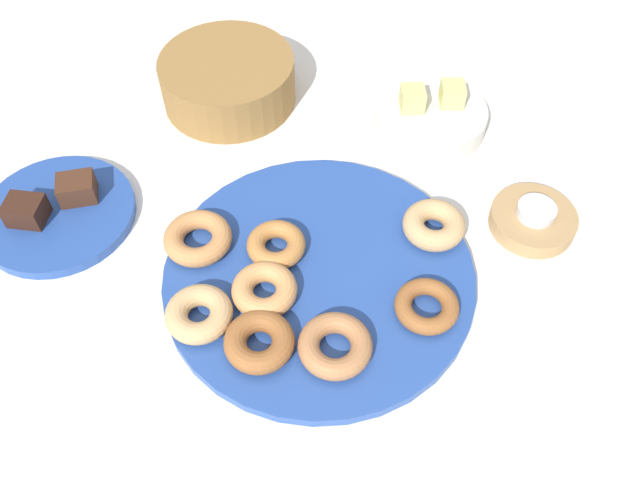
{
  "coord_description": "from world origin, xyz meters",
  "views": [
    {
      "loc": [
        0.02,
        -0.5,
        0.74
      ],
      "look_at": [
        0.0,
        0.03,
        0.05
      ],
      "focal_mm": 37.34,
      "sensor_mm": 36.0,
      "label": 1
    }
  ],
  "objects_px": {
    "donut_plate": "(319,275)",
    "donut_4": "(427,306)",
    "melon_chunk_right": "(452,94)",
    "donut_3": "(264,290)",
    "melon_chunk_left": "(412,99)",
    "brownie_near": "(26,211)",
    "donut_6": "(434,225)",
    "tealight": "(536,211)",
    "basket": "(228,80)",
    "fruit_bowl": "(429,118)",
    "candle_holder": "(533,220)",
    "donut_2": "(276,245)",
    "donut_7": "(259,342)",
    "donut_5": "(198,238)",
    "cake_plate": "(58,214)",
    "donut_0": "(335,346)",
    "donut_1": "(199,314)",
    "brownie_far": "(77,188)"
  },
  "relations": [
    {
      "from": "donut_plate",
      "to": "donut_4",
      "type": "relative_size",
      "value": 5.06
    },
    {
      "from": "donut_plate",
      "to": "melon_chunk_right",
      "type": "xyz_separation_m",
      "value": [
        0.19,
        0.31,
        0.05
      ]
    },
    {
      "from": "donut_3",
      "to": "melon_chunk_left",
      "type": "xyz_separation_m",
      "value": [
        0.2,
        0.34,
        0.03
      ]
    },
    {
      "from": "brownie_near",
      "to": "donut_6",
      "type": "bearing_deg",
      "value": -0.25
    },
    {
      "from": "tealight",
      "to": "basket",
      "type": "distance_m",
      "value": 0.53
    },
    {
      "from": "fruit_bowl",
      "to": "candle_holder",
      "type": "bearing_deg",
      "value": -55.99
    },
    {
      "from": "donut_2",
      "to": "melon_chunk_left",
      "type": "distance_m",
      "value": 0.33
    },
    {
      "from": "donut_2",
      "to": "donut_3",
      "type": "xyz_separation_m",
      "value": [
        -0.01,
        -0.07,
        0.0
      ]
    },
    {
      "from": "donut_7",
      "to": "fruit_bowl",
      "type": "xyz_separation_m",
      "value": [
        0.23,
        0.41,
        -0.01
      ]
    },
    {
      "from": "donut_3",
      "to": "fruit_bowl",
      "type": "xyz_separation_m",
      "value": [
        0.23,
        0.34,
        -0.01
      ]
    },
    {
      "from": "tealight",
      "to": "donut_5",
      "type": "bearing_deg",
      "value": -172.21
    },
    {
      "from": "donut_5",
      "to": "cake_plate",
      "type": "bearing_deg",
      "value": 166.03
    },
    {
      "from": "donut_5",
      "to": "cake_plate",
      "type": "height_order",
      "value": "donut_5"
    },
    {
      "from": "donut_plate",
      "to": "melon_chunk_right",
      "type": "height_order",
      "value": "melon_chunk_right"
    },
    {
      "from": "donut_6",
      "to": "donut_0",
      "type": "bearing_deg",
      "value": -124.47
    },
    {
      "from": "donut_0",
      "to": "candle_holder",
      "type": "height_order",
      "value": "donut_0"
    },
    {
      "from": "donut_4",
      "to": "fruit_bowl",
      "type": "height_order",
      "value": "fruit_bowl"
    },
    {
      "from": "donut_plate",
      "to": "cake_plate",
      "type": "relative_size",
      "value": 1.9
    },
    {
      "from": "tealight",
      "to": "fruit_bowl",
      "type": "height_order",
      "value": "same"
    },
    {
      "from": "candle_holder",
      "to": "donut_1",
      "type": "bearing_deg",
      "value": -157.69
    },
    {
      "from": "donut_5",
      "to": "donut_3",
      "type": "bearing_deg",
      "value": -39.35
    },
    {
      "from": "donut_0",
      "to": "melon_chunk_right",
      "type": "height_order",
      "value": "melon_chunk_right"
    },
    {
      "from": "donut_2",
      "to": "cake_plate",
      "type": "distance_m",
      "value": 0.32
    },
    {
      "from": "donut_7",
      "to": "donut_1",
      "type": "bearing_deg",
      "value": 155.56
    },
    {
      "from": "brownie_near",
      "to": "donut_5",
      "type": "bearing_deg",
      "value": -8.46
    },
    {
      "from": "donut_0",
      "to": "basket",
      "type": "height_order",
      "value": "basket"
    },
    {
      "from": "donut_1",
      "to": "candle_holder",
      "type": "bearing_deg",
      "value": 22.31
    },
    {
      "from": "donut_1",
      "to": "basket",
      "type": "xyz_separation_m",
      "value": [
        -0.02,
        0.44,
        0.01
      ]
    },
    {
      "from": "donut_4",
      "to": "donut_0",
      "type": "bearing_deg",
      "value": -151.58
    },
    {
      "from": "cake_plate",
      "to": "brownie_far",
      "type": "xyz_separation_m",
      "value": [
        0.03,
        0.03,
        0.03
      ]
    },
    {
      "from": "donut_5",
      "to": "basket",
      "type": "distance_m",
      "value": 0.32
    },
    {
      "from": "fruit_bowl",
      "to": "melon_chunk_right",
      "type": "distance_m",
      "value": 0.05
    },
    {
      "from": "donut_5",
      "to": "fruit_bowl",
      "type": "relative_size",
      "value": 0.52
    },
    {
      "from": "donut_1",
      "to": "basket",
      "type": "bearing_deg",
      "value": 92.18
    },
    {
      "from": "donut_4",
      "to": "brownie_near",
      "type": "bearing_deg",
      "value": 166.55
    },
    {
      "from": "donut_5",
      "to": "brownie_near",
      "type": "distance_m",
      "value": 0.25
    },
    {
      "from": "donut_3",
      "to": "donut_4",
      "type": "xyz_separation_m",
      "value": [
        0.2,
        -0.01,
        -0.0
      ]
    },
    {
      "from": "donut_5",
      "to": "donut_1",
      "type": "bearing_deg",
      "value": -80.69
    },
    {
      "from": "cake_plate",
      "to": "candle_holder",
      "type": "xyz_separation_m",
      "value": [
        0.67,
        0.01,
        0.0
      ]
    },
    {
      "from": "donut_4",
      "to": "melon_chunk_left",
      "type": "bearing_deg",
      "value": 90.72
    },
    {
      "from": "candle_holder",
      "to": "melon_chunk_right",
      "type": "xyz_separation_m",
      "value": [
        -0.1,
        0.21,
        0.05
      ]
    },
    {
      "from": "donut_3",
      "to": "donut_5",
      "type": "relative_size",
      "value": 0.91
    },
    {
      "from": "donut_4",
      "to": "donut_6",
      "type": "relative_size",
      "value": 0.95
    },
    {
      "from": "donut_3",
      "to": "brownie_near",
      "type": "relative_size",
      "value": 1.65
    },
    {
      "from": "donut_0",
      "to": "tealight",
      "type": "relative_size",
      "value": 1.67
    },
    {
      "from": "donut_3",
      "to": "brownie_near",
      "type": "distance_m",
      "value": 0.36
    },
    {
      "from": "donut_2",
      "to": "donut_4",
      "type": "distance_m",
      "value": 0.21
    },
    {
      "from": "donut_3",
      "to": "basket",
      "type": "bearing_deg",
      "value": 103.35
    },
    {
      "from": "brownie_far",
      "to": "candle_holder",
      "type": "relative_size",
      "value": 0.43
    },
    {
      "from": "donut_4",
      "to": "basket",
      "type": "distance_m",
      "value": 0.51
    }
  ]
}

